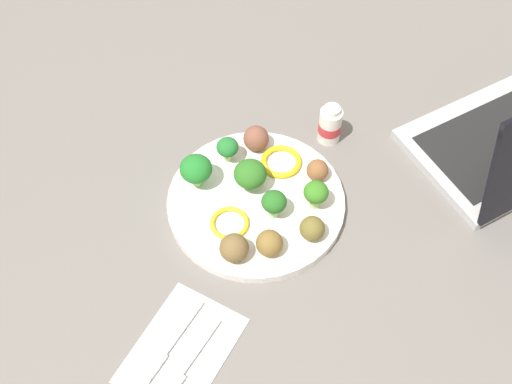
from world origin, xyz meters
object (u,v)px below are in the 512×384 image
at_px(meatball_far_rim, 317,170).
at_px(pepper_ring_mid_right, 230,223).
at_px(meatball_front_left, 256,138).
at_px(fork, 189,359).
at_px(yogurt_bottle, 330,125).
at_px(broccoli_floret_back_left, 196,169).
at_px(broccoli_floret_center, 250,174).
at_px(pepper_ring_front_right, 282,162).
at_px(napkin, 181,350).
at_px(knife, 167,347).
at_px(plate, 256,202).
at_px(meatball_back_left, 234,248).
at_px(broccoli_floret_front_left, 274,203).
at_px(meatball_back_right, 312,229).
at_px(broccoli_floret_mid_left, 316,193).
at_px(meatball_mid_right, 269,243).
at_px(broccoli_floret_far_rim, 228,148).

distance_m(meatball_far_rim, pepper_ring_mid_right, 0.17).
xyz_separation_m(meatball_front_left, fork, (0.36, 0.10, -0.03)).
distance_m(pepper_ring_mid_right, yogurt_bottle, 0.25).
relative_size(broccoli_floret_back_left, meatball_far_rim, 1.66).
distance_m(broccoli_floret_center, pepper_ring_front_right, 0.07).
height_order(napkin, knife, knife).
height_order(plate, fork, plate).
distance_m(broccoli_floret_back_left, meatball_back_left, 0.15).
bearing_deg(meatball_front_left, knife, 10.33).
height_order(meatball_far_rim, knife, meatball_far_rim).
bearing_deg(pepper_ring_front_right, broccoli_floret_center, -19.01).
xyz_separation_m(broccoli_floret_front_left, meatball_back_left, (0.09, -0.01, -0.01)).
distance_m(broccoli_floret_back_left, meatball_far_rim, 0.19).
xyz_separation_m(plate, meatball_back_right, (0.02, 0.11, 0.03)).
bearing_deg(knife, meatball_back_left, 176.69).
relative_size(broccoli_floret_mid_left, napkin, 0.29).
height_order(broccoli_floret_back_left, yogurt_bottle, same).
bearing_deg(broccoli_floret_back_left, fork, 30.17).
xyz_separation_m(meatball_far_rim, fork, (0.36, -0.01, -0.03)).
bearing_deg(napkin, yogurt_bottle, 179.09).
bearing_deg(pepper_ring_mid_right, broccoli_floret_center, -173.81).
height_order(broccoli_floret_center, broccoli_floret_mid_left, broccoli_floret_center).
relative_size(broccoli_floret_mid_left, fork, 0.41).
height_order(broccoli_floret_center, meatball_front_left, broccoli_floret_center).
xyz_separation_m(plate, meatball_back_left, (0.10, 0.02, 0.03)).
height_order(pepper_ring_mid_right, knife, pepper_ring_mid_right).
bearing_deg(meatball_far_rim, pepper_ring_mid_right, -26.89).
relative_size(pepper_ring_front_right, fork, 0.56).
bearing_deg(fork, meatball_front_left, -164.29).
relative_size(broccoli_floret_mid_left, broccoli_floret_back_left, 0.85).
xyz_separation_m(meatball_back_right, knife, (0.25, -0.09, -0.03)).
height_order(broccoli_floret_mid_left, meatball_front_left, broccoli_floret_mid_left).
height_order(meatball_mid_right, pepper_ring_front_right, meatball_mid_right).
bearing_deg(meatball_back_right, napkin, -16.82).
bearing_deg(yogurt_bottle, pepper_ring_front_right, -19.95).
xyz_separation_m(broccoli_floret_back_left, meatball_far_rim, (-0.11, 0.16, -0.02)).
bearing_deg(pepper_ring_front_right, pepper_ring_mid_right, -5.57).
bearing_deg(meatball_back_right, knife, -20.08).
bearing_deg(meatball_front_left, broccoli_floret_mid_left, 67.47).
bearing_deg(broccoli_floret_mid_left, meatball_back_right, 22.01).
relative_size(broccoli_floret_back_left, meatball_back_left, 1.35).
bearing_deg(broccoli_floret_mid_left, meatball_front_left, -112.53).
height_order(broccoli_floret_far_rim, yogurt_bottle, yogurt_bottle).
distance_m(meatball_back_right, knife, 0.27).
bearing_deg(broccoli_floret_center, meatball_back_right, 75.01).
distance_m(meatball_far_rim, pepper_ring_front_right, 0.06).
bearing_deg(broccoli_floret_far_rim, meatball_back_left, 34.08).
bearing_deg(broccoli_floret_mid_left, pepper_ring_front_right, -119.47).
relative_size(broccoli_floret_back_left, pepper_ring_front_right, 0.88).
xyz_separation_m(broccoli_floret_back_left, knife, (0.25, 0.11, -0.05)).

